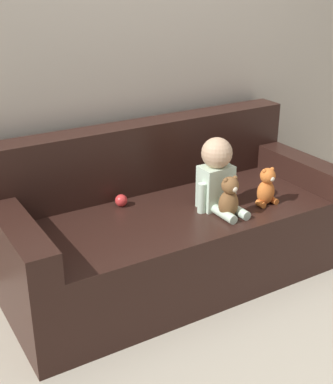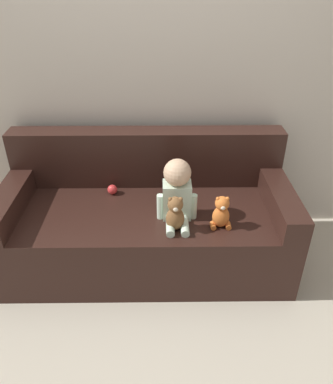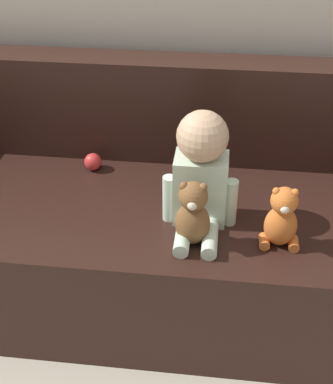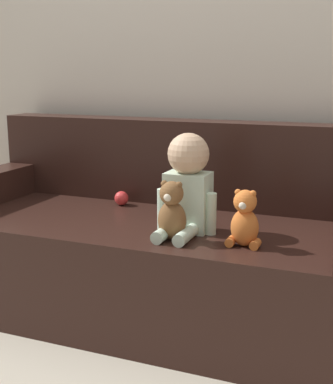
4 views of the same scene
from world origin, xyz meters
TOP-DOWN VIEW (x-y plane):
  - ground_plane at (0.00, 0.00)m, footprint 12.00×12.00m
  - wall_back at (0.00, 0.52)m, footprint 8.00×0.05m
  - couch at (0.00, 0.05)m, footprint 1.97×0.86m
  - person_baby at (0.21, -0.12)m, footprint 0.26×0.32m
  - teddy_bear_brown at (0.19, -0.26)m, footprint 0.12×0.11m
  - plush_toy_side at (0.48, -0.23)m, footprint 0.13×0.10m
  - toy_ball at (-0.25, 0.17)m, footprint 0.07×0.07m

SIDE VIEW (x-z plane):
  - ground_plane at x=0.00m, z-range 0.00..0.00m
  - couch at x=0.00m, z-range -0.13..0.76m
  - toy_ball at x=-0.25m, z-range 0.47..0.54m
  - plush_toy_side at x=0.48m, z-range 0.46..0.68m
  - teddy_bear_brown at x=0.19m, z-range 0.46..0.70m
  - person_baby at x=0.21m, z-range 0.46..0.87m
  - wall_back at x=0.00m, z-range 0.00..2.60m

